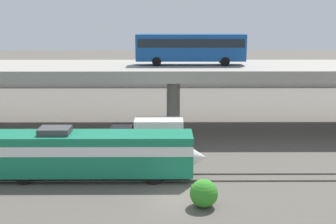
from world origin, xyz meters
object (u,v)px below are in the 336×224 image
(parked_car_1, at_px, (288,70))
(parked_car_2, at_px, (96,73))
(parked_car_0, at_px, (103,69))
(parked_car_6, at_px, (137,72))
(transit_bus_on_overpass, at_px, (191,46))
(parked_car_3, at_px, (137,69))
(parked_car_7, at_px, (237,70))
(parked_car_4, at_px, (187,71))
(parked_car_5, at_px, (57,72))
(service_truck_west, at_px, (150,134))
(train_locomotive, at_px, (101,152))

(parked_car_1, distance_m, parked_car_2, 36.71)
(parked_car_0, distance_m, parked_car_2, 5.25)
(parked_car_2, xyz_separation_m, parked_car_6, (7.68, 0.94, -0.00))
(transit_bus_on_overpass, distance_m, parked_car_3, 39.50)
(parked_car_2, bearing_deg, transit_bus_on_overpass, 115.76)
(parked_car_7, bearing_deg, parked_car_2, -173.37)
(parked_car_3, distance_m, parked_car_6, 4.37)
(parked_car_1, xyz_separation_m, parked_car_2, (-36.57, -3.12, -0.00))
(parked_car_7, bearing_deg, parked_car_3, 173.57)
(parked_car_4, bearing_deg, parked_car_5, 2.59)
(service_truck_west, xyz_separation_m, parked_car_7, (15.37, 44.21, 0.47))
(parked_car_3, distance_m, parked_car_5, 15.40)
(parked_car_7, bearing_deg, parked_car_1, 0.02)
(parked_car_0, relative_size, parked_car_5, 1.00)
(transit_bus_on_overpass, xyz_separation_m, parked_car_1, (20.83, 35.74, -7.18))
(train_locomotive, relative_size, parked_car_2, 4.00)
(parked_car_1, xyz_separation_m, parked_car_3, (-29.21, 2.19, -0.00))
(transit_bus_on_overpass, relative_size, parked_car_1, 2.64)
(parked_car_3, bearing_deg, service_truck_west, 95.01)
(parked_car_2, height_order, parked_car_7, same)
(service_truck_west, bearing_deg, parked_car_1, -119.62)
(parked_car_2, distance_m, parked_car_7, 26.98)
(parked_car_0, bearing_deg, parked_car_6, -31.47)
(parked_car_1, relative_size, parked_car_3, 1.03)
(train_locomotive, bearing_deg, parked_car_5, 107.15)
(parked_car_1, xyz_separation_m, parked_car_7, (-9.77, -0.00, 0.00))
(parked_car_0, height_order, parked_car_1, same)
(parked_car_3, distance_m, parked_car_7, 19.56)
(service_truck_west, bearing_deg, parked_car_0, -76.98)
(parked_car_0, relative_size, parked_car_4, 1.15)
(parked_car_6, bearing_deg, parked_car_5, -179.10)
(transit_bus_on_overpass, xyz_separation_m, parked_car_6, (-8.06, 33.56, -7.18))
(service_truck_west, distance_m, parked_car_1, 50.86)
(parked_car_5, relative_size, parked_car_7, 1.03)
(parked_car_0, bearing_deg, service_truck_west, -76.98)
(parked_car_3, xyz_separation_m, parked_car_7, (19.44, -2.19, 0.00))
(train_locomotive, bearing_deg, parked_car_0, 97.56)
(service_truck_west, bearing_deg, parked_car_5, -65.82)
(parked_car_4, xyz_separation_m, parked_car_6, (-9.31, -0.86, 0.00))
(parked_car_0, relative_size, parked_car_7, 1.04)
(parked_car_6, bearing_deg, parked_car_1, 4.31)
(parked_car_7, bearing_deg, service_truck_west, -109.16)
(train_locomotive, height_order, parked_car_0, train_locomotive)
(train_locomotive, distance_m, parked_car_5, 51.56)
(parked_car_0, bearing_deg, train_locomotive, -82.44)
(transit_bus_on_overpass, height_order, parked_car_0, transit_bus_on_overpass)
(parked_car_6, bearing_deg, parked_car_7, 6.48)
(parked_car_2, xyz_separation_m, parked_car_5, (-7.33, 0.71, 0.00))
(parked_car_5, relative_size, parked_car_6, 1.09)
(parked_car_1, distance_m, parked_car_4, 19.63)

